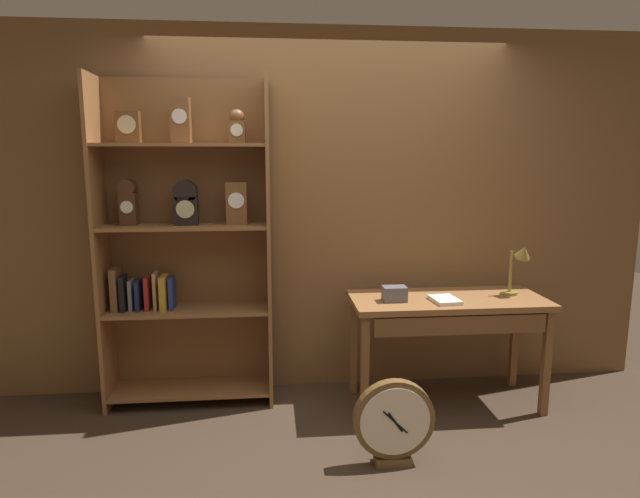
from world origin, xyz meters
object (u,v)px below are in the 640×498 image
round_clock_large (394,422)px  open_repair_manual (445,300)px  toolbox_small (394,294)px  desk_lamp (519,263)px  bookshelf (184,243)px  workbench (448,312)px

round_clock_large → open_repair_manual: bearing=52.1°
toolbox_small → open_repair_manual: toolbox_small is taller
desk_lamp → round_clock_large: bearing=-145.0°
bookshelf → desk_lamp: (2.28, -0.23, -0.14)m
desk_lamp → toolbox_small: desk_lamp is taller
toolbox_small → round_clock_large: bearing=-102.5°
toolbox_small → open_repair_manual: size_ratio=0.71×
toolbox_small → open_repair_manual: bearing=-8.8°
toolbox_small → open_repair_manual: (0.33, -0.05, -0.04)m
workbench → toolbox_small: size_ratio=8.45×
desk_lamp → toolbox_small: (-0.88, -0.06, -0.18)m
workbench → round_clock_large: size_ratio=2.64×
workbench → open_repair_manual: (-0.05, -0.08, 0.11)m
desk_lamp → workbench: bearing=-176.0°
open_repair_manual → toolbox_small: bearing=165.6°
bookshelf → round_clock_large: (1.25, -0.95, -0.88)m
bookshelf → workbench: bearing=-8.4°
desk_lamp → open_repair_manual: desk_lamp is taller
workbench → desk_lamp: bearing=4.0°
toolbox_small → bookshelf: bearing=168.4°
bookshelf → toolbox_small: 1.46m
workbench → round_clock_large: workbench is taller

